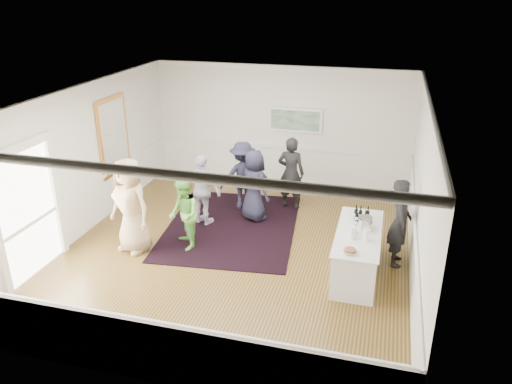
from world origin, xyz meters
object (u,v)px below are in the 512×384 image
(guest_dark_a, at_px, (243,176))
(ice_bucket, at_px, (365,223))
(guest_navy, at_px, (254,185))
(nut_bowl, at_px, (350,251))
(serving_table, at_px, (357,252))
(guest_green, at_px, (184,214))
(guest_lilac, at_px, (203,190))
(bartender, at_px, (400,222))
(guest_tan, at_px, (131,206))
(guest_dark_b, at_px, (291,173))

(guest_dark_a, bearing_deg, ice_bucket, 117.29)
(guest_navy, relative_size, nut_bowl, 6.64)
(serving_table, xyz_separation_m, nut_bowl, (-0.09, -0.83, 0.47))
(guest_green, bearing_deg, guest_dark_a, 128.98)
(serving_table, height_order, guest_green, guest_green)
(serving_table, distance_m, guest_navy, 3.11)
(guest_dark_a, relative_size, guest_navy, 1.01)
(nut_bowl, bearing_deg, guest_lilac, 149.14)
(bartender, xyz_separation_m, nut_bowl, (-0.82, -1.42, 0.03))
(bartender, distance_m, nut_bowl, 1.64)
(guest_dark_a, bearing_deg, guest_lilac, 31.86)
(nut_bowl, bearing_deg, guest_tan, 172.95)
(guest_tan, bearing_deg, guest_green, 38.60)
(serving_table, height_order, guest_dark_a, guest_dark_a)
(serving_table, xyz_separation_m, bartender, (0.73, 0.59, 0.44))
(serving_table, relative_size, guest_green, 1.43)
(nut_bowl, bearing_deg, serving_table, 84.13)
(bartender, distance_m, guest_dark_a, 4.05)
(guest_green, relative_size, guest_navy, 0.90)
(guest_tan, xyz_separation_m, guest_lilac, (0.96, 1.53, -0.17))
(guest_dark_a, distance_m, ice_bucket, 3.71)
(guest_dark_b, bearing_deg, bartender, 145.16)
(guest_dark_b, height_order, guest_navy, guest_dark_b)
(guest_lilac, bearing_deg, nut_bowl, 167.35)
(guest_lilac, xyz_separation_m, guest_dark_a, (0.63, 1.06, 0.02))
(guest_lilac, height_order, guest_navy, guest_navy)
(guest_tan, height_order, guest_green, guest_tan)
(guest_dark_a, xyz_separation_m, guest_dark_b, (1.11, 0.36, 0.05))
(guest_tan, xyz_separation_m, guest_dark_b, (2.70, 2.94, -0.10))
(serving_table, distance_m, guest_tan, 4.57)
(guest_lilac, distance_m, guest_dark_a, 1.23)
(bartender, height_order, nut_bowl, bartender)
(guest_lilac, xyz_separation_m, guest_dark_b, (1.74, 1.42, 0.07))
(guest_dark_a, bearing_deg, guest_navy, 102.76)
(nut_bowl, bearing_deg, bartender, 60.13)
(guest_green, bearing_deg, guest_navy, 113.12)
(guest_green, bearing_deg, nut_bowl, 39.35)
(ice_bucket, bearing_deg, nut_bowl, -100.25)
(guest_navy, distance_m, ice_bucket, 3.08)
(guest_lilac, bearing_deg, guest_tan, 76.02)
(guest_lilac, distance_m, ice_bucket, 3.82)
(nut_bowl, bearing_deg, guest_green, 165.12)
(serving_table, height_order, ice_bucket, ice_bucket)
(guest_green, relative_size, guest_dark_b, 0.84)
(guest_green, xyz_separation_m, ice_bucket, (3.63, 0.08, 0.23))
(guest_tan, height_order, ice_bucket, guest_tan)
(guest_green, bearing_deg, guest_dark_b, 110.57)
(nut_bowl, bearing_deg, guest_dark_b, 116.50)
(guest_navy, bearing_deg, guest_green, 96.26)
(guest_green, height_order, guest_lilac, guest_lilac)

